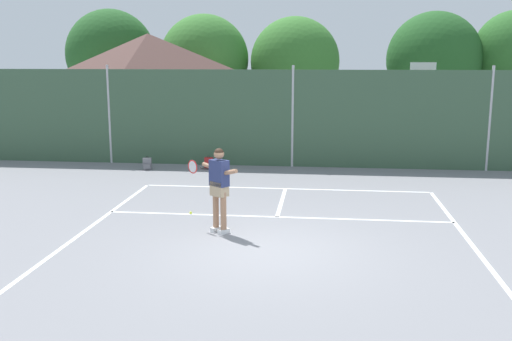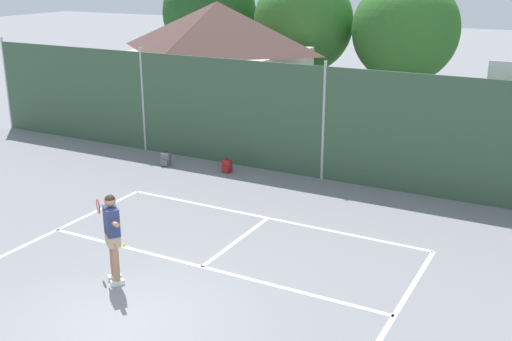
{
  "view_description": "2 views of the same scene",
  "coord_description": "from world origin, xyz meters",
  "px_view_note": "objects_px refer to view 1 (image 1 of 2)",
  "views": [
    {
      "loc": [
        1.03,
        -10.83,
        3.76
      ],
      "look_at": [
        -0.56,
        2.93,
        1.03
      ],
      "focal_mm": 40.74,
      "sensor_mm": 36.0,
      "label": 1
    },
    {
      "loc": [
        6.57,
        -7.39,
        5.97
      ],
      "look_at": [
        0.36,
        4.19,
        1.68
      ],
      "focal_mm": 43.89,
      "sensor_mm": 36.0,
      "label": 2
    }
  ],
  "objects_px": {
    "tennis_ball": "(191,213)",
    "backpack_red": "(209,164)",
    "backpack_grey": "(147,164)",
    "basketball_hoop": "(421,97)",
    "tennis_player": "(219,182)"
  },
  "relations": [
    {
      "from": "tennis_ball",
      "to": "backpack_red",
      "type": "distance_m",
      "value": 5.71
    },
    {
      "from": "tennis_ball",
      "to": "backpack_grey",
      "type": "bearing_deg",
      "value": 116.95
    },
    {
      "from": "backpack_grey",
      "to": "basketball_hoop",
      "type": "bearing_deg",
      "value": 17.06
    },
    {
      "from": "basketball_hoop",
      "to": "backpack_red",
      "type": "xyz_separation_m",
      "value": [
        -7.32,
        -2.55,
        -2.12
      ]
    },
    {
      "from": "tennis_ball",
      "to": "backpack_red",
      "type": "bearing_deg",
      "value": 96.77
    },
    {
      "from": "tennis_player",
      "to": "basketball_hoop",
      "type": "bearing_deg",
      "value": 59.34
    },
    {
      "from": "basketball_hoop",
      "to": "tennis_ball",
      "type": "xyz_separation_m",
      "value": [
        -6.65,
        -8.22,
        -2.28
      ]
    },
    {
      "from": "tennis_player",
      "to": "backpack_grey",
      "type": "xyz_separation_m",
      "value": [
        -3.67,
        6.73,
        -0.92
      ]
    },
    {
      "from": "basketball_hoop",
      "to": "backpack_red",
      "type": "height_order",
      "value": "basketball_hoop"
    },
    {
      "from": "backpack_grey",
      "to": "backpack_red",
      "type": "height_order",
      "value": "same"
    },
    {
      "from": "tennis_ball",
      "to": "backpack_red",
      "type": "height_order",
      "value": "backpack_red"
    },
    {
      "from": "backpack_red",
      "to": "tennis_ball",
      "type": "bearing_deg",
      "value": -83.23
    },
    {
      "from": "tennis_ball",
      "to": "basketball_hoop",
      "type": "bearing_deg",
      "value": 51.02
    },
    {
      "from": "tennis_player",
      "to": "backpack_red",
      "type": "relative_size",
      "value": 4.01
    },
    {
      "from": "basketball_hoop",
      "to": "backpack_grey",
      "type": "distance_m",
      "value": 10.02
    }
  ]
}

